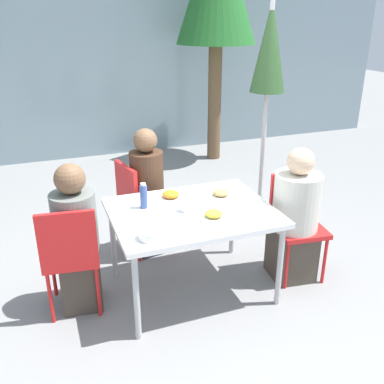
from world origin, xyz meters
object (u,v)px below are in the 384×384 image
at_px(person_left, 77,242).
at_px(chair_far, 138,201).
at_px(chair_left, 70,252).
at_px(person_far, 148,195).
at_px(closed_umbrella, 269,63).
at_px(person_right, 295,220).
at_px(bottle, 144,196).
at_px(drinking_cup, 186,205).
at_px(chair_right, 296,217).
at_px(salad_bowl, 151,234).

xyz_separation_m(person_left, chair_far, (0.62, 0.65, -0.03)).
xyz_separation_m(chair_left, chair_far, (0.68, 0.72, 0.00)).
distance_m(chair_left, person_far, 1.03).
bearing_deg(person_left, closed_umbrella, 27.09).
relative_size(person_right, closed_umbrella, 0.51).
distance_m(person_far, bottle, 0.63).
bearing_deg(drinking_cup, chair_far, 104.78).
distance_m(person_right, drinking_cup, 0.95).
bearing_deg(closed_umbrella, drinking_cup, -143.67).
relative_size(chair_right, drinking_cup, 9.14).
bearing_deg(bottle, chair_left, -167.10).
bearing_deg(person_far, salad_bowl, -25.90).
xyz_separation_m(chair_far, bottle, (-0.08, -0.59, 0.29)).
relative_size(drinking_cup, salad_bowl, 0.57).
distance_m(person_left, bottle, 0.60).
xyz_separation_m(chair_left, bottle, (0.59, 0.14, 0.29)).
xyz_separation_m(chair_right, person_far, (-1.09, 0.77, 0.06)).
relative_size(person_right, bottle, 5.67).
bearing_deg(chair_far, bottle, -20.55).
height_order(chair_far, salad_bowl, chair_far).
distance_m(chair_far, salad_bowl, 1.12).
xyz_separation_m(chair_right, salad_bowl, (-1.34, -0.29, 0.23)).
relative_size(person_left, chair_far, 1.32).
relative_size(closed_umbrella, drinking_cup, 23.29).
relative_size(bottle, drinking_cup, 2.11).
xyz_separation_m(closed_umbrella, bottle, (-1.39, -0.64, -0.88)).
bearing_deg(closed_umbrella, salad_bowl, -142.42).
bearing_deg(person_far, bottle, -29.67).
relative_size(person_far, bottle, 5.89).
bearing_deg(salad_bowl, person_far, 76.62).
bearing_deg(salad_bowl, bottle, 81.00).
height_order(bottle, salad_bowl, bottle).
relative_size(chair_left, closed_umbrella, 0.39).
xyz_separation_m(person_right, chair_far, (-1.12, 0.87, -0.01)).
height_order(chair_left, chair_right, same).
distance_m(chair_left, drinking_cup, 0.91).
height_order(drinking_cup, salad_bowl, drinking_cup).
bearing_deg(salad_bowl, person_left, 136.45).
distance_m(person_left, closed_umbrella, 2.34).
distance_m(person_far, drinking_cup, 0.77).
height_order(chair_far, bottle, bottle).
bearing_deg(person_far, drinking_cup, -3.75).
distance_m(closed_umbrella, drinking_cup, 1.66).
bearing_deg(person_right, person_far, -31.92).
xyz_separation_m(chair_far, closed_umbrella, (1.31, 0.05, 1.17)).
xyz_separation_m(person_right, salad_bowl, (-1.28, -0.21, 0.22)).
bearing_deg(chair_left, chair_far, 54.11).
bearing_deg(chair_right, bottle, -2.15).
xyz_separation_m(chair_right, bottle, (-1.26, 0.21, 0.29)).
height_order(closed_umbrella, bottle, closed_umbrella).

